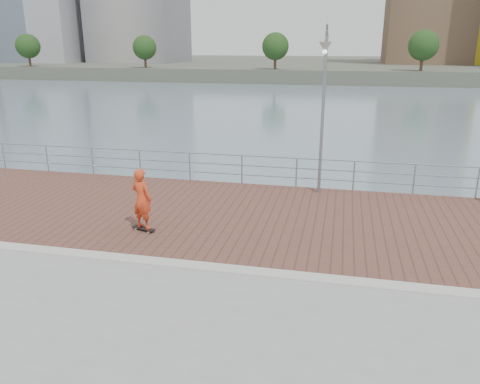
# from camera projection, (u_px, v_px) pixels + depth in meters

# --- Properties ---
(water) EXTENTS (400.00, 400.00, 0.00)m
(water) POSITION_uv_depth(u_px,v_px,m) (223.00, 342.00, 11.63)
(water) COLOR slate
(water) RESTS_ON ground
(brick_lane) EXTENTS (40.00, 6.80, 0.02)m
(brick_lane) POSITION_uv_depth(u_px,v_px,m) (251.00, 216.00, 14.36)
(brick_lane) COLOR brown
(brick_lane) RESTS_ON seawall
(curb) EXTENTS (40.00, 0.40, 0.06)m
(curb) POSITION_uv_depth(u_px,v_px,m) (222.00, 269.00, 11.01)
(curb) COLOR #B7B5AD
(curb) RESTS_ON seawall
(far_shore) EXTENTS (320.00, 95.00, 2.50)m
(far_shore) POSITION_uv_depth(u_px,v_px,m) (336.00, 66.00, 125.21)
(far_shore) COLOR #4C5142
(far_shore) RESTS_ON ground
(guardrail) EXTENTS (39.06, 0.06, 1.13)m
(guardrail) POSITION_uv_depth(u_px,v_px,m) (269.00, 168.00, 17.32)
(guardrail) COLOR #8C9EA8
(guardrail) RESTS_ON brick_lane
(street_lamp) EXTENTS (0.39, 1.15, 5.41)m
(street_lamp) POSITION_uv_depth(u_px,v_px,m) (324.00, 83.00, 15.14)
(street_lamp) COLOR gray
(street_lamp) RESTS_ON brick_lane
(skateboard) EXTENTS (0.75, 0.41, 0.08)m
(skateboard) POSITION_uv_depth(u_px,v_px,m) (144.00, 228.00, 13.24)
(skateboard) COLOR black
(skateboard) RESTS_ON brick_lane
(skateboarder) EXTENTS (0.73, 0.59, 1.73)m
(skateboarder) POSITION_uv_depth(u_px,v_px,m) (142.00, 199.00, 12.97)
(skateboarder) COLOR red
(skateboarder) RESTS_ON skateboard
(shoreline_trees) EXTENTS (109.53, 5.04, 6.72)m
(shoreline_trees) POSITION_uv_depth(u_px,v_px,m) (276.00, 47.00, 83.33)
(shoreline_trees) COLOR #473323
(shoreline_trees) RESTS_ON far_shore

